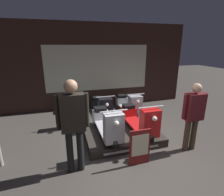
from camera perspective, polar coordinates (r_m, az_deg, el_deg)
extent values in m
plane|color=#423D38|center=(4.09, 7.08, -19.17)|extent=(30.00, 30.00, 0.00)
cube|color=#331E19|center=(6.82, -4.52, 10.20)|extent=(7.19, 0.08, 3.20)
cube|color=beige|center=(6.78, -4.44, 9.74)|extent=(3.95, 0.01, 1.70)
cube|color=#2D2823|center=(4.75, 3.26, -11.95)|extent=(1.91, 1.41, 0.21)
cube|color=silver|center=(4.20, 6.57, -16.52)|extent=(1.34, 0.01, 0.05)
cylinder|color=black|center=(3.95, 0.63, -14.31)|extent=(0.09, 0.29, 0.29)
cylinder|color=black|center=(5.13, -3.82, -6.58)|extent=(0.09, 0.29, 0.29)
cube|color=#BCBCC1|center=(4.53, -1.91, -10.06)|extent=(0.40, 1.29, 0.05)
cube|color=#BCBCC1|center=(3.80, 0.55, -9.71)|extent=(0.42, 0.26, 0.66)
cube|color=#BCBCC1|center=(5.09, -3.78, -5.89)|extent=(0.44, 0.30, 0.33)
cube|color=black|center=(5.00, -3.82, -3.62)|extent=(0.32, 0.28, 0.10)
cylinder|color=silver|center=(3.63, 0.60, -4.27)|extent=(0.60, 0.03, 0.03)
sphere|color=white|center=(3.56, 1.42, -8.35)|extent=(0.11, 0.11, 0.11)
cylinder|color=black|center=(4.24, 12.11, -12.33)|extent=(0.09, 0.29, 0.29)
cylinder|color=black|center=(5.36, 5.23, -5.54)|extent=(0.09, 0.29, 0.29)
cube|color=red|center=(4.79, 8.23, -8.67)|extent=(0.40, 1.29, 0.05)
cube|color=red|center=(4.10, 12.26, -8.00)|extent=(0.42, 0.26, 0.66)
cube|color=red|center=(5.32, 5.34, -4.88)|extent=(0.44, 0.30, 0.33)
cube|color=black|center=(5.23, 5.43, -2.69)|extent=(0.32, 0.28, 0.10)
cylinder|color=silver|center=(3.95, 12.66, -2.91)|extent=(0.60, 0.03, 0.03)
sphere|color=white|center=(3.88, 13.71, -6.61)|extent=(0.11, 0.11, 0.11)
cylinder|color=black|center=(5.46, -12.45, -7.87)|extent=(0.09, 0.29, 0.29)
cylinder|color=black|center=(6.73, -13.30, -3.06)|extent=(0.09, 0.29, 0.29)
cube|color=#8EC6AD|center=(6.09, -12.91, -5.30)|extent=(0.40, 1.29, 0.05)
cube|color=#8EC6AD|center=(5.34, -12.70, -4.42)|extent=(0.42, 0.26, 0.66)
cube|color=#8EC6AD|center=(6.69, -13.33, -2.52)|extent=(0.44, 0.30, 0.33)
cube|color=black|center=(6.61, -13.46, -0.75)|extent=(0.32, 0.28, 0.10)
cylinder|color=silver|center=(5.21, -12.97, -0.46)|extent=(0.60, 0.03, 0.03)
sphere|color=white|center=(5.11, -12.69, -3.23)|extent=(0.11, 0.11, 0.11)
cylinder|color=black|center=(5.59, -2.04, -6.84)|extent=(0.09, 0.29, 0.29)
cylinder|color=black|center=(6.84, -4.87, -2.33)|extent=(0.09, 0.29, 0.29)
cube|color=black|center=(6.21, -3.60, -4.45)|extent=(0.40, 1.29, 0.05)
cube|color=black|center=(5.48, -2.14, -3.46)|extent=(0.42, 0.26, 0.66)
cube|color=black|center=(6.80, -4.85, -1.79)|extent=(0.44, 0.30, 0.33)
cube|color=black|center=(6.72, -4.88, -0.05)|extent=(0.32, 0.28, 0.10)
cylinder|color=silver|center=(5.35, -2.16, 0.42)|extent=(0.60, 0.03, 0.03)
sphere|color=white|center=(5.25, -1.67, -2.25)|extent=(0.11, 0.11, 0.11)
cylinder|color=black|center=(5.89, 7.54, -5.69)|extent=(0.09, 0.29, 0.29)
cylinder|color=black|center=(7.09, 3.13, -1.59)|extent=(0.09, 0.29, 0.29)
cube|color=#BCBCC1|center=(6.49, 5.12, -3.54)|extent=(0.40, 1.29, 0.05)
cube|color=#BCBCC1|center=(5.79, 7.58, -2.47)|extent=(0.42, 0.26, 0.66)
cube|color=#BCBCC1|center=(7.05, 3.20, -1.06)|extent=(0.44, 0.30, 0.33)
cube|color=black|center=(6.98, 3.24, 0.62)|extent=(0.32, 0.28, 0.10)
cylinder|color=silver|center=(5.66, 7.76, 1.23)|extent=(0.60, 0.03, 0.03)
sphere|color=white|center=(5.57, 8.41, -1.28)|extent=(0.11, 0.11, 0.11)
cylinder|color=black|center=(3.59, -13.57, -16.60)|extent=(0.13, 0.13, 0.88)
cylinder|color=black|center=(3.60, -10.31, -16.31)|extent=(0.13, 0.13, 0.88)
cube|color=black|center=(3.23, -12.78, -4.67)|extent=(0.44, 0.25, 0.70)
cylinder|color=black|center=(3.22, -17.42, -4.58)|extent=(0.08, 0.08, 0.64)
cylinder|color=black|center=(3.24, -8.25, -3.81)|extent=(0.08, 0.08, 0.64)
sphere|color=#A87A5B|center=(3.09, -13.37, 3.75)|extent=(0.24, 0.24, 0.24)
cylinder|color=#473828|center=(4.51, 23.20, -11.04)|extent=(0.13, 0.13, 0.77)
cylinder|color=#473828|center=(4.62, 25.06, -10.57)|extent=(0.13, 0.13, 0.77)
cube|color=#5B191E|center=(4.30, 25.25, -2.55)|extent=(0.42, 0.24, 0.61)
cylinder|color=#5B191E|center=(4.14, 22.66, -2.61)|extent=(0.08, 0.08, 0.56)
cylinder|color=#5B191E|center=(4.46, 27.72, -1.90)|extent=(0.08, 0.08, 0.56)
sphere|color=tan|center=(4.19, 25.98, 2.96)|extent=(0.21, 0.21, 0.21)
cube|color=maroon|center=(3.75, 9.02, -15.62)|extent=(0.45, 0.04, 0.79)
cube|color=beige|center=(3.70, 9.20, -15.01)|extent=(0.36, 0.01, 0.47)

